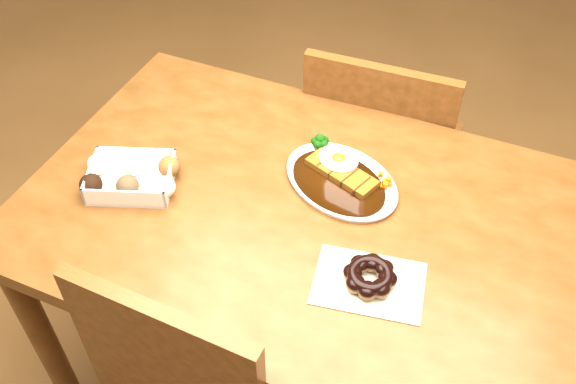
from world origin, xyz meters
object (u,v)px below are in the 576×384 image
at_px(table, 298,238).
at_px(katsu_curry_plate, 341,177).
at_px(chair_far, 380,154).
at_px(donut_box, 131,176).
at_px(pon_de_ring, 370,277).

height_order(table, katsu_curry_plate, katsu_curry_plate).
bearing_deg(table, chair_far, 85.50).
relative_size(katsu_curry_plate, donut_box, 1.49).
xyz_separation_m(chair_far, katsu_curry_plate, (0.01, -0.42, 0.29)).
relative_size(donut_box, pon_de_ring, 0.95).
bearing_deg(chair_far, pon_de_ring, 100.93).
distance_m(katsu_curry_plate, donut_box, 0.47).
xyz_separation_m(table, pon_de_ring, (0.20, -0.13, 0.12)).
relative_size(chair_far, katsu_curry_plate, 2.59).
xyz_separation_m(table, katsu_curry_plate, (0.05, 0.12, 0.11)).
height_order(donut_box, pon_de_ring, donut_box).
relative_size(table, katsu_curry_plate, 3.57).
height_order(chair_far, donut_box, chair_far).
bearing_deg(table, pon_de_ring, -32.66).
distance_m(table, chair_far, 0.56).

